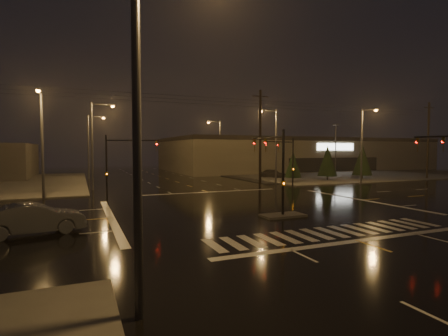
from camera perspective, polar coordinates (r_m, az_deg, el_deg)
The scene contains 25 objects.
ground at distance 28.07m, azimuth 5.19°, elevation -6.46°, with size 140.00×140.00×0.00m, color black.
sidewalk_ne at distance 69.52m, azimuth 15.57°, elevation -0.86°, with size 36.00×36.00×0.12m, color #46443F.
median_island at distance 24.65m, azimuth 9.57°, elevation -7.64°, with size 3.00×1.60×0.15m, color #46443F.
crosswalk at distance 20.70m, azimuth 17.08°, elevation -9.98°, with size 15.00×2.60×0.01m, color beige.
stop_bar_near at distance 19.25m, azimuth 20.96°, elevation -11.03°, with size 16.00×0.50×0.01m, color beige.
stop_bar_far at distance 38.05m, azimuth -2.59°, elevation -3.95°, with size 16.00×0.50×0.01m, color beige.
parking_lot at distance 71.23m, azimuth 19.73°, elevation -0.85°, with size 50.00×24.00×0.08m, color black.
retail_building at distance 85.23m, azimuth 11.60°, elevation 2.42°, with size 60.20×28.30×7.20m.
signal_mast_median at distance 25.03m, azimuth 8.51°, elevation 1.01°, with size 0.25×4.59×6.00m.
signal_mast_ne at distance 41.26m, azimuth 10.32°, elevation 1.82°, with size 4.84×1.86×6.00m.
signal_mast_nw at distance 34.80m, azimuth -16.96°, elevation 1.53°, with size 4.84×1.86×6.00m.
streetlight_0 at distance 9.72m, azimuth -12.22°, elevation 10.00°, with size 2.77×0.32×10.00m.
streetlight_1 at distance 42.53m, azimuth -20.33°, elevation 4.42°, with size 2.77×0.32×10.00m.
streetlight_2 at distance 58.52m, azimuth -20.97°, elevation 3.97°, with size 2.77×0.32×10.00m.
streetlight_3 at distance 47.14m, azimuth 8.17°, elevation 4.42°, with size 2.77×0.32×10.00m.
streetlight_4 at distance 65.13m, azimuth -0.90°, elevation 4.05°, with size 2.77×0.32×10.00m.
streetlight_5 at distance 35.82m, azimuth -27.62°, elevation 4.57°, with size 0.32×2.77×10.00m.
streetlight_6 at distance 49.95m, azimuth 21.82°, elevation 4.16°, with size 0.32×2.77×10.00m.
utility_pole_1 at distance 43.84m, azimuth 5.93°, elevation 4.98°, with size 2.20×0.32×12.00m.
utility_pole_2 at distance 63.86m, azimuth 30.36°, elevation 3.96°, with size 2.20×0.32×12.00m.
conifer_0 at distance 50.20m, azimuth 11.22°, elevation 0.59°, with size 2.36×2.36×4.39m.
conifer_1 at distance 54.16m, azimuth 16.54°, elevation 1.13°, with size 2.90×2.90×5.22m.
conifer_2 at distance 57.98m, azimuth 21.65°, elevation 1.24°, with size 2.99×2.99×5.38m.
car_parked at distance 57.35m, azimuth 7.99°, elevation -0.90°, with size 1.74×4.34×1.48m, color black.
car_crossing at distance 21.76m, azimuth -28.66°, elevation -7.29°, with size 1.81×5.20×1.71m, color slate.
Camera 1 is at (-12.94, -24.48, 4.61)m, focal length 28.00 mm.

